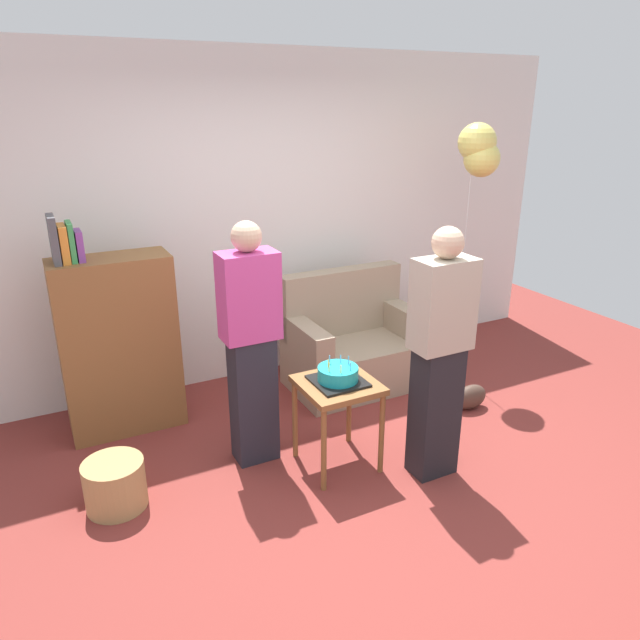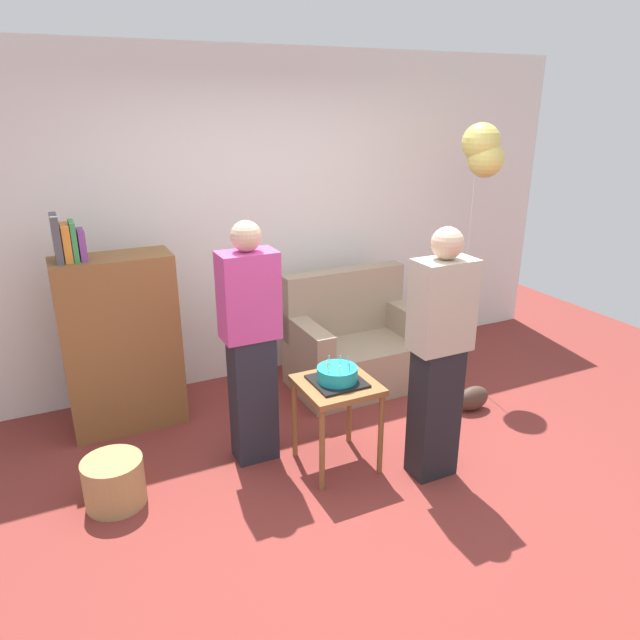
{
  "view_description": "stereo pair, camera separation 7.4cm",
  "coord_description": "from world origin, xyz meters",
  "views": [
    {
      "loc": [
        -1.73,
        -2.56,
        2.3
      ],
      "look_at": [
        -0.09,
        0.64,
        0.95
      ],
      "focal_mm": 32.98,
      "sensor_mm": 36.0,
      "label": 1
    },
    {
      "loc": [
        -1.66,
        -2.59,
        2.3
      ],
      "look_at": [
        -0.09,
        0.64,
        0.95
      ],
      "focal_mm": 32.98,
      "sensor_mm": 36.0,
      "label": 2
    }
  ],
  "objects": [
    {
      "name": "ground_plane",
      "position": [
        0.0,
        0.0,
        0.0
      ],
      "size": [
        8.0,
        8.0,
        0.0
      ],
      "primitive_type": "plane",
      "color": "maroon"
    },
    {
      "name": "wall_back",
      "position": [
        0.0,
        2.05,
        1.35
      ],
      "size": [
        6.0,
        0.1,
        2.7
      ],
      "primitive_type": "cube",
      "color": "silver",
      "rests_on": "ground_plane"
    },
    {
      "name": "couch",
      "position": [
        0.62,
        1.4,
        0.34
      ],
      "size": [
        1.1,
        0.7,
        0.96
      ],
      "color": "gray",
      "rests_on": "ground_plane"
    },
    {
      "name": "bookshelf",
      "position": [
        -1.24,
        1.54,
        0.67
      ],
      "size": [
        0.8,
        0.36,
        1.61
      ],
      "color": "brown",
      "rests_on": "ground_plane"
    },
    {
      "name": "side_table",
      "position": [
        -0.09,
        0.39,
        0.51
      ],
      "size": [
        0.48,
        0.48,
        0.61
      ],
      "color": "brown",
      "rests_on": "ground_plane"
    },
    {
      "name": "birthday_cake",
      "position": [
        -0.09,
        0.39,
        0.66
      ],
      "size": [
        0.32,
        0.32,
        0.17
      ],
      "color": "black",
      "rests_on": "side_table"
    },
    {
      "name": "person_blowing_candles",
      "position": [
        -0.54,
        0.72,
        0.83
      ],
      "size": [
        0.36,
        0.22,
        1.63
      ],
      "rotation": [
        0.0,
        0.0,
        -0.14
      ],
      "color": "#23232D",
      "rests_on": "ground_plane"
    },
    {
      "name": "person_holding_cake",
      "position": [
        0.43,
        0.04,
        0.83
      ],
      "size": [
        0.36,
        0.22,
        1.63
      ],
      "rotation": [
        0.0,
        0.0,
        2.98
      ],
      "color": "black",
      "rests_on": "ground_plane"
    },
    {
      "name": "wicker_basket",
      "position": [
        -1.48,
        0.61,
        0.15
      ],
      "size": [
        0.36,
        0.36,
        0.3
      ],
      "primitive_type": "cylinder",
      "color": "#A88451",
      "rests_on": "ground_plane"
    },
    {
      "name": "handbag",
      "position": [
        1.22,
        0.57,
        0.1
      ],
      "size": [
        0.28,
        0.14,
        0.2
      ],
      "primitive_type": "ellipsoid",
      "color": "#473328",
      "rests_on": "ground_plane"
    },
    {
      "name": "balloon_bunch",
      "position": [
        1.61,
        1.17,
        1.93
      ],
      "size": [
        0.33,
        0.34,
        2.14
      ],
      "color": "silver",
      "rests_on": "ground_plane"
    }
  ]
}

